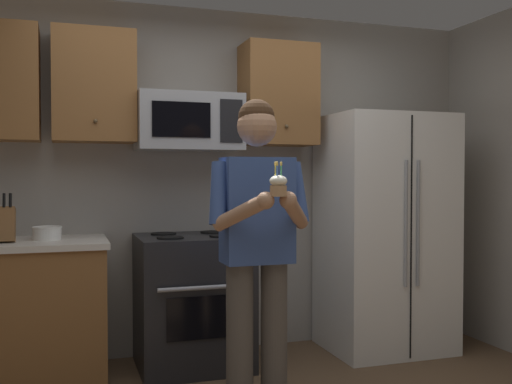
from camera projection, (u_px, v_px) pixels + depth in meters
name	position (u px, v px, depth m)	size (l,w,h in m)	color
wall_back	(201.00, 181.00, 4.50)	(4.40, 0.10, 2.60)	gray
oven_range	(193.00, 301.00, 4.11)	(0.76, 0.70, 0.93)	black
microwave	(189.00, 122.00, 4.19)	(0.74, 0.41, 0.40)	#9EA0A5
refrigerator	(385.00, 233.00, 4.52)	(0.90, 0.75, 1.80)	white
cabinet_row_upper	(105.00, 87.00, 4.05)	(2.78, 0.36, 0.76)	brown
knife_block	(1.00, 224.00, 3.68)	(0.16, 0.15, 0.32)	brown
bowl_large_white	(47.00, 233.00, 3.84)	(0.19, 0.19, 0.09)	white
person	(258.00, 238.00, 3.22)	(0.60, 0.48, 1.76)	#4C4742
cupcake	(278.00, 185.00, 2.90)	(0.09, 0.09, 0.17)	#A87F56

